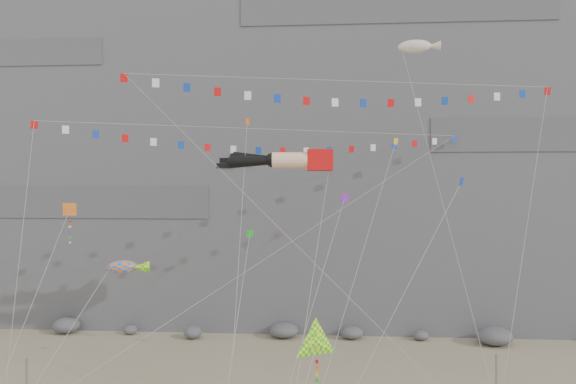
{
  "coord_description": "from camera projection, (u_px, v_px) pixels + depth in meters",
  "views": [
    {
      "loc": [
        4.07,
        -32.59,
        13.3
      ],
      "look_at": [
        0.96,
        9.0,
        13.0
      ],
      "focal_mm": 35.0,
      "sensor_mm": 36.0,
      "label": 1
    }
  ],
  "objects": [
    {
      "name": "cliff",
      "position": [
        295.0,
        87.0,
        64.63
      ],
      "size": [
        80.0,
        28.0,
        50.0
      ],
      "primitive_type": "cube",
      "color": "slate",
      "rests_on": "ground"
    },
    {
      "name": "talus_boulders",
      "position": [
        284.0,
        331.0,
        49.84
      ],
      "size": [
        60.0,
        3.0,
        1.2
      ],
      "primitive_type": null,
      "color": "#5E5F63",
      "rests_on": "ground"
    },
    {
      "name": "legs_kite",
      "position": [
        288.0,
        160.0,
        39.6
      ],
      "size": [
        8.17,
        17.22,
        22.03
      ],
      "rotation": [
        0.0,
        0.0,
        0.05
      ],
      "color": "red",
      "rests_on": "ground"
    },
    {
      "name": "flag_banner_upper",
      "position": [
        270.0,
        129.0,
        43.47
      ],
      "size": [
        30.87,
        20.93,
        26.34
      ],
      "color": "red",
      "rests_on": "ground"
    },
    {
      "name": "flag_banner_lower",
      "position": [
        349.0,
        81.0,
        37.44
      ],
      "size": [
        28.33,
        11.51,
        23.26
      ],
      "color": "red",
      "rests_on": "ground"
    },
    {
      "name": "harlequin_kite",
      "position": [
        69.0,
        210.0,
        36.74
      ],
      "size": [
        2.32,
        8.45,
        14.11
      ],
      "color": "red",
      "rests_on": "ground"
    },
    {
      "name": "fish_windsock",
      "position": [
        122.0,
        267.0,
        35.98
      ],
      "size": [
        5.88,
        7.59,
        11.28
      ],
      "color": "orange",
      "rests_on": "ground"
    },
    {
      "name": "delta_kite",
      "position": [
        317.0,
        343.0,
        28.42
      ],
      "size": [
        3.0,
        5.59,
        7.65
      ],
      "color": "#FFF80D",
      "rests_on": "ground"
    },
    {
      "name": "blimp_windsock",
      "position": [
        415.0,
        47.0,
        42.78
      ],
      "size": [
        5.0,
        12.93,
        27.09
      ],
      "color": "beige",
      "rests_on": "ground"
    },
    {
      "name": "small_kite_a",
      "position": [
        247.0,
        128.0,
        41.02
      ],
      "size": [
        1.54,
        14.01,
        22.62
      ],
      "color": "#FF5215",
      "rests_on": "ground"
    },
    {
      "name": "small_kite_b",
      "position": [
        344.0,
        201.0,
        38.14
      ],
      "size": [
        4.77,
        12.81,
        17.95
      ],
      "color": "purple",
      "rests_on": "ground"
    },
    {
      "name": "small_kite_c",
      "position": [
        249.0,
        238.0,
        36.24
      ],
      "size": [
        1.03,
        11.53,
        15.0
      ],
      "color": "green",
      "rests_on": "ground"
    },
    {
      "name": "small_kite_d",
      "position": [
        394.0,
        148.0,
        40.53
      ],
      "size": [
        6.85,
        14.97,
        22.88
      ],
      "color": "yellow",
      "rests_on": "ground"
    },
    {
      "name": "small_kite_e",
      "position": [
        460.0,
        185.0,
        35.46
      ],
      "size": [
        9.48,
        9.4,
        18.46
      ],
      "color": "#12379F",
      "rests_on": "ground"
    }
  ]
}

